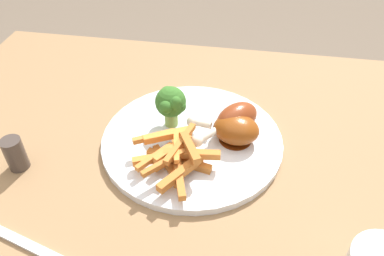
{
  "coord_description": "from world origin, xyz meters",
  "views": [
    {
      "loc": [
        -0.02,
        0.42,
        1.17
      ],
      "look_at": [
        0.06,
        -0.02,
        0.78
      ],
      "focal_mm": 35.63,
      "sensor_mm": 36.0,
      "label": 1
    }
  ],
  "objects": [
    {
      "name": "dining_table",
      "position": [
        0.0,
        0.0,
        0.63
      ],
      "size": [
        1.09,
        0.69,
        0.75
      ],
      "color": "#8E6B47",
      "rests_on": "ground_plane"
    },
    {
      "name": "dinner_plate",
      "position": [
        0.06,
        -0.02,
        0.75
      ],
      "size": [
        0.29,
        0.29,
        0.01
      ],
      "primitive_type": "cylinder",
      "color": "silver",
      "rests_on": "dining_table"
    },
    {
      "name": "broccoli_floret_front",
      "position": [
        0.1,
        -0.05,
        0.8
      ],
      "size": [
        0.05,
        0.06,
        0.07
      ],
      "color": "#87AD52",
      "rests_on": "dinner_plate"
    },
    {
      "name": "carrot_fries_pile",
      "position": [
        0.07,
        0.04,
        0.78
      ],
      "size": [
        0.13,
        0.14,
        0.04
      ],
      "color": "orange",
      "rests_on": "dinner_plate"
    },
    {
      "name": "chicken_drumstick_near",
      "position": [
        -0.01,
        -0.05,
        0.78
      ],
      "size": [
        0.11,
        0.11,
        0.05
      ],
      "color": "#5A1F0E",
      "rests_on": "dinner_plate"
    },
    {
      "name": "chicken_drumstick_far",
      "position": [
        -0.01,
        -0.03,
        0.78
      ],
      "size": [
        0.12,
        0.07,
        0.04
      ],
      "color": "#5C240A",
      "rests_on": "dinner_plate"
    },
    {
      "name": "fork",
      "position": [
        0.24,
        0.19,
        0.75
      ],
      "size": [
        0.19,
        0.06,
        0.0
      ],
      "primitive_type": "cube",
      "rotation": [
        0.0,
        0.0,
        2.87
      ],
      "color": "silver",
      "rests_on": "dining_table"
    },
    {
      "name": "pepper_shaker",
      "position": [
        0.31,
        0.07,
        0.77
      ],
      "size": [
        0.03,
        0.03,
        0.05
      ],
      "primitive_type": "cylinder",
      "color": "#423833",
      "rests_on": "dining_table"
    }
  ]
}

